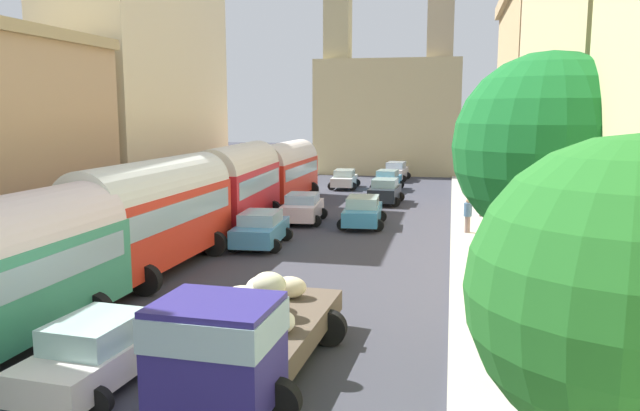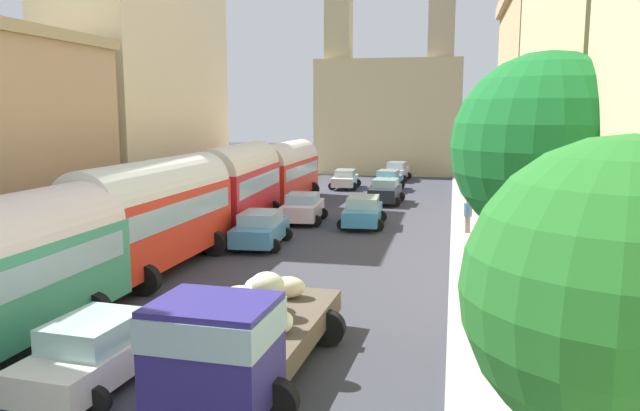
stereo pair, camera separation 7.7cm
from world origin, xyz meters
TOP-DOWN VIEW (x-y plane):
  - ground_plane at (0.00, 27.00)m, footprint 154.00×154.00m
  - sidewalk_left at (-7.25, 27.00)m, footprint 2.50×70.00m
  - sidewalk_right at (7.25, 27.00)m, footprint 2.50×70.00m
  - building_left_2 at (-10.96, 27.18)m, footprint 4.91×13.00m
  - building_right_1 at (10.58, 15.26)m, footprint 4.57×13.21m
  - building_right_2 at (11.21, 28.83)m, footprint 5.95×12.97m
  - distant_church at (0.00, 53.76)m, footprint 13.22×7.11m
  - parked_bus_1 at (-4.60, 15.50)m, footprint 3.35×9.09m
  - parked_bus_2 at (-4.60, 24.50)m, footprint 3.52×8.37m
  - parked_bus_3 at (-4.60, 33.50)m, footprint 3.30×8.69m
  - cargo_truck_0 at (1.81, 6.87)m, footprint 3.27×7.04m
  - car_0 at (1.57, 26.03)m, footprint 2.47×4.35m
  - car_1 at (1.84, 33.99)m, footprint 2.35×3.90m
  - car_2 at (1.32, 40.61)m, footprint 2.33×3.98m
  - car_3 at (1.36, 47.22)m, footprint 2.36×4.23m
  - car_4 at (-1.41, 6.41)m, footprint 2.49×3.97m
  - car_5 at (-2.14, 20.42)m, footprint 2.53×4.14m
  - car_6 at (-1.71, 26.42)m, footprint 2.51×3.83m
  - car_7 at (-2.00, 41.09)m, footprint 2.29×3.89m
  - pedestrian_0 at (6.77, 24.73)m, footprint 0.55×0.55m
  - pedestrian_1 at (7.63, 29.52)m, footprint 0.43×0.43m
  - roadside_tree_0 at (7.90, 2.27)m, footprint 3.58×3.58m
  - roadside_tree_1 at (7.90, 8.54)m, footprint 3.95×3.95m

SIDE VIEW (x-z plane):
  - ground_plane at x=0.00m, z-range 0.00..0.00m
  - sidewalk_left at x=-7.25m, z-range 0.00..0.14m
  - sidewalk_right at x=7.25m, z-range 0.00..0.14m
  - car_7 at x=-2.00m, z-range 0.01..1.45m
  - car_4 at x=-1.41m, z-range 0.00..1.51m
  - car_2 at x=1.32m, z-range 0.01..1.52m
  - car_0 at x=1.57m, z-range 0.01..1.54m
  - car_5 at x=-2.14m, z-range 0.01..1.54m
  - car_6 at x=-1.71m, z-range 0.01..1.56m
  - car_3 at x=1.36m, z-range 0.00..1.57m
  - car_1 at x=1.84m, z-range 0.01..1.59m
  - pedestrian_1 at x=7.63m, z-range 0.12..1.82m
  - pedestrian_0 at x=6.77m, z-range 0.12..1.91m
  - cargo_truck_0 at x=1.81m, z-range 0.05..2.48m
  - parked_bus_3 at x=-4.60m, z-range 0.20..4.06m
  - parked_bus_1 at x=-4.60m, z-range 0.23..4.38m
  - parked_bus_2 at x=-4.60m, z-range 0.23..4.43m
  - roadside_tree_0 at x=7.90m, z-range 1.03..6.70m
  - roadside_tree_1 at x=7.90m, z-range 1.56..8.68m
  - distant_church at x=0.00m, z-range -3.34..15.30m
  - building_right_2 at x=11.21m, z-range 0.03..12.02m
  - building_left_2 at x=-10.96m, z-range 0.00..13.96m
  - building_right_1 at x=10.58m, z-range 0.02..14.28m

